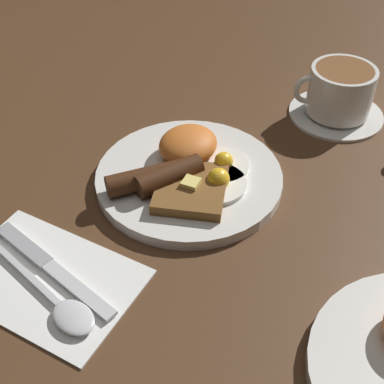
% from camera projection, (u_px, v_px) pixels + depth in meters
% --- Properties ---
extents(ground_plane, '(3.00, 3.00, 0.00)m').
position_uv_depth(ground_plane, '(189.00, 182.00, 0.69)').
color(ground_plane, '#4C301C').
extents(breakfast_plate_near, '(0.24, 0.24, 0.05)m').
position_uv_depth(breakfast_plate_near, '(188.00, 173.00, 0.68)').
color(breakfast_plate_near, silver).
rests_on(breakfast_plate_near, ground_plane).
extents(teacup_near, '(0.14, 0.14, 0.08)m').
position_uv_depth(teacup_near, '(339.00, 95.00, 0.79)').
color(teacup_near, silver).
rests_on(teacup_near, ground_plane).
extents(napkin, '(0.16, 0.21, 0.01)m').
position_uv_depth(napkin, '(45.00, 278.00, 0.57)').
color(napkin, white).
rests_on(napkin, ground_plane).
extents(knife, '(0.04, 0.19, 0.01)m').
position_uv_depth(knife, '(46.00, 263.00, 0.58)').
color(knife, silver).
rests_on(knife, napkin).
extents(spoon, '(0.05, 0.18, 0.01)m').
position_uv_depth(spoon, '(63.00, 307.00, 0.54)').
color(spoon, silver).
rests_on(spoon, napkin).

